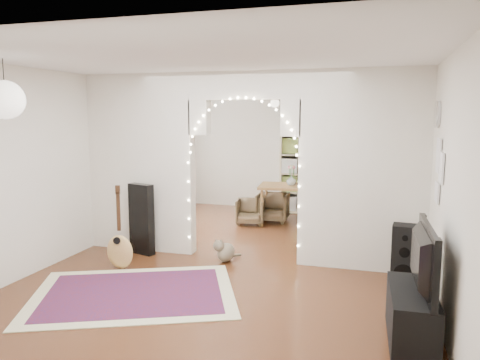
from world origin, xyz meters
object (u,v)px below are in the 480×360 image
(floor_speaker, at_px, (405,257))
(bookcase, at_px, (319,174))
(dining_table, at_px, (291,189))
(dining_chair_right, at_px, (250,212))
(media_console, at_px, (412,316))
(dining_chair_left, at_px, (273,207))
(acoustic_guitar, at_px, (119,238))

(floor_speaker, relative_size, bookcase, 0.47)
(dining_table, xyz_separation_m, dining_chair_right, (-0.75, -0.24, -0.44))
(media_console, height_order, dining_chair_right, media_console)
(floor_speaker, xyz_separation_m, dining_chair_left, (-2.32, 3.03, -0.11))
(acoustic_guitar, bearing_deg, bookcase, 55.27)
(bookcase, relative_size, dining_table, 1.31)
(media_console, distance_m, bookcase, 5.78)
(media_console, bearing_deg, dining_chair_right, 121.09)
(bookcase, relative_size, dining_chair_right, 3.11)
(dining_table, bearing_deg, acoustic_guitar, -123.88)
(media_console, relative_size, bookcase, 0.60)
(dining_chair_left, bearing_deg, dining_table, -17.91)
(bookcase, xyz_separation_m, dining_chair_left, (-0.76, -1.07, -0.56))
(acoustic_guitar, distance_m, dining_chair_right, 3.21)
(media_console, relative_size, dining_table, 0.78)
(dining_table, bearing_deg, floor_speaker, -62.28)
(dining_chair_left, bearing_deg, dining_chair_right, -138.92)
(bookcase, bearing_deg, dining_chair_right, -131.58)
(floor_speaker, distance_m, dining_chair_left, 3.82)
(floor_speaker, xyz_separation_m, dining_chair_right, (-2.68, 2.68, -0.14))
(bookcase, height_order, dining_chair_right, bookcase)
(acoustic_guitar, height_order, media_console, acoustic_guitar)
(floor_speaker, bearing_deg, media_console, -84.65)
(bookcase, bearing_deg, dining_table, -111.10)
(floor_speaker, height_order, dining_chair_left, floor_speaker)
(floor_speaker, bearing_deg, dining_chair_left, 132.76)
(dining_table, distance_m, dining_chair_left, 0.56)
(acoustic_guitar, xyz_separation_m, media_console, (3.69, -1.07, -0.18))
(acoustic_guitar, bearing_deg, dining_table, 52.73)
(acoustic_guitar, relative_size, dining_table, 0.77)
(acoustic_guitar, distance_m, bookcase, 4.97)
(acoustic_guitar, bearing_deg, dining_chair_left, 58.80)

